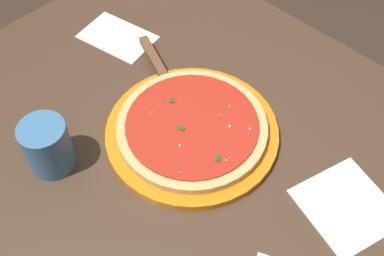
# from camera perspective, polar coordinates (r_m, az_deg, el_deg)

# --- Properties ---
(restaurant_table) EXTENTS (1.03, 0.79, 0.74)m
(restaurant_table) POSITION_cam_1_polar(r_m,az_deg,el_deg) (1.01, 0.24, -5.00)
(restaurant_table) COLOR black
(restaurant_table) RESTS_ON ground_plane
(serving_plate) EXTENTS (0.32, 0.32, 0.01)m
(serving_plate) POSITION_cam_1_polar(r_m,az_deg,el_deg) (0.88, 0.00, -0.50)
(serving_plate) COLOR orange
(serving_plate) RESTS_ON restaurant_table
(pizza) EXTENTS (0.28, 0.28, 0.02)m
(pizza) POSITION_cam_1_polar(r_m,az_deg,el_deg) (0.87, 0.00, 0.17)
(pizza) COLOR #DBB26B
(pizza) RESTS_ON serving_plate
(pizza_server) EXTENTS (0.22, 0.12, 0.01)m
(pizza_server) POSITION_cam_1_polar(r_m,az_deg,el_deg) (0.97, -3.74, 6.76)
(pizza_server) COLOR silver
(pizza_server) RESTS_ON serving_plate
(cup_tall_drink) EXTENTS (0.08, 0.08, 0.10)m
(cup_tall_drink) POSITION_cam_1_polar(r_m,az_deg,el_deg) (0.85, -16.94, -2.10)
(cup_tall_drink) COLOR teal
(cup_tall_drink) RESTS_ON restaurant_table
(napkin_folded_right) EXTENTS (0.18, 0.18, 0.00)m
(napkin_folded_right) POSITION_cam_1_polar(r_m,az_deg,el_deg) (0.85, 18.05, -8.89)
(napkin_folded_right) COLOR white
(napkin_folded_right) RESTS_ON restaurant_table
(napkin_loose_left) EXTENTS (0.18, 0.13, 0.00)m
(napkin_loose_left) POSITION_cam_1_polar(r_m,az_deg,el_deg) (1.09, -8.93, 10.74)
(napkin_loose_left) COLOR white
(napkin_loose_left) RESTS_ON restaurant_table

